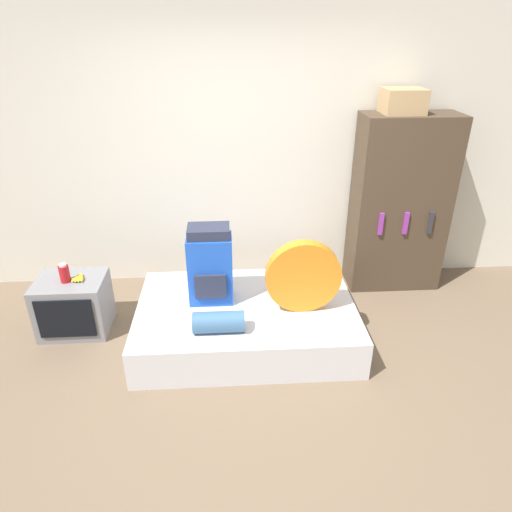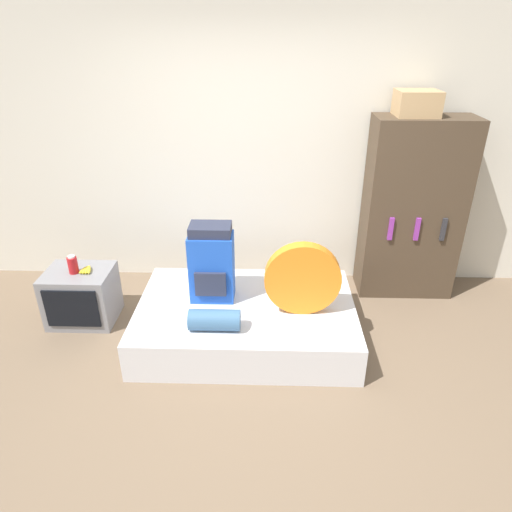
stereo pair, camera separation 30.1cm
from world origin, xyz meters
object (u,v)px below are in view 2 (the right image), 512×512
(bookshelf, at_px, (412,210))
(cardboard_box, at_px, (417,103))
(television, at_px, (82,296))
(tent_bag, at_px, (303,279))
(sleeping_roll, at_px, (214,320))
(backpack, at_px, (212,264))
(canister, at_px, (73,265))

(bookshelf, xyz_separation_m, cardboard_box, (-0.11, 0.02, 0.96))
(television, bearing_deg, tent_bag, -8.87)
(television, bearing_deg, bookshelf, 12.00)
(television, bearing_deg, sleeping_roll, -24.23)
(tent_bag, bearing_deg, backpack, 165.59)
(canister, relative_size, bookshelf, 0.10)
(backpack, relative_size, cardboard_box, 1.88)
(tent_bag, height_order, bookshelf, bookshelf)
(bookshelf, bearing_deg, cardboard_box, 169.21)
(bookshelf, distance_m, cardboard_box, 0.96)
(sleeping_roll, xyz_separation_m, canister, (-1.27, 0.55, 0.16))
(sleeping_roll, relative_size, cardboard_box, 1.11)
(tent_bag, height_order, television, tent_bag)
(tent_bag, bearing_deg, bookshelf, 41.16)
(sleeping_roll, xyz_separation_m, television, (-1.26, 0.57, -0.16))
(television, distance_m, cardboard_box, 3.36)
(backpack, height_order, television, backpack)
(canister, height_order, cardboard_box, cardboard_box)
(tent_bag, height_order, sleeping_roll, tent_bag)
(sleeping_roll, relative_size, bookshelf, 0.23)
(backpack, bearing_deg, television, 174.63)
(backpack, relative_size, canister, 4.07)
(tent_bag, relative_size, canister, 3.69)
(tent_bag, relative_size, sleeping_roll, 1.54)
(canister, xyz_separation_m, cardboard_box, (2.91, 0.67, 1.24))
(tent_bag, height_order, canister, tent_bag)
(sleeping_roll, height_order, television, sleeping_roll)
(backpack, xyz_separation_m, sleeping_roll, (0.06, -0.45, -0.24))
(cardboard_box, bearing_deg, tent_bag, -135.29)
(backpack, height_order, sleeping_roll, backpack)
(sleeping_roll, height_order, cardboard_box, cardboard_box)
(television, distance_m, bookshelf, 3.13)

